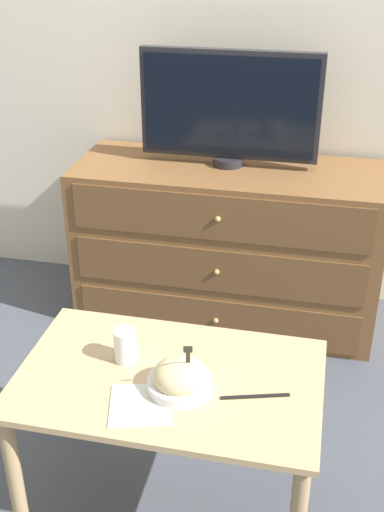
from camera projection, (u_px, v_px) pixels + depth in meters
ground_plane at (222, 282)px, 3.25m from camera, size 12.00×12.00×0.00m
wall_back at (230, 9)px, 2.66m from camera, size 12.00×0.05×2.60m
dresser at (227, 245)px, 2.83m from camera, size 1.30×0.51×0.71m
tv at (230, 107)px, 2.58m from camera, size 0.74×0.13×0.47m
coffee_table at (169, 399)px, 1.84m from camera, size 0.86×0.53×0.50m
takeout_bowl at (180, 378)px, 1.74m from camera, size 0.18×0.18×0.18m
drink_cup at (125, 347)px, 1.85m from camera, size 0.07×0.07×0.10m
napkin at (141, 405)px, 1.70m from camera, size 0.20×0.20×0.00m
knife at (255, 396)px, 1.73m from camera, size 0.18×0.06×0.00m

